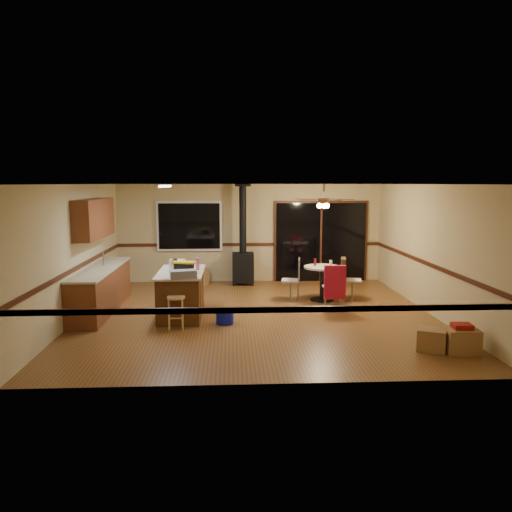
{
  "coord_description": "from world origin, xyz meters",
  "views": [
    {
      "loc": [
        -0.51,
        -9.73,
        2.62
      ],
      "look_at": [
        0.0,
        0.3,
        1.15
      ],
      "focal_mm": 35.0,
      "sensor_mm": 36.0,
      "label": 1
    }
  ],
  "objects": [
    {
      "name": "toolbox_black",
      "position": [
        -1.41,
        -0.17,
        0.99
      ],
      "size": [
        0.38,
        0.26,
        0.19
      ],
      "primitive_type": "cube",
      "rotation": [
        0.0,
        0.0,
        -0.26
      ],
      "color": "black",
      "rests_on": "kitchen_island"
    },
    {
      "name": "chair_rail",
      "position": [
        0.0,
        0.0,
        1.0
      ],
      "size": [
        7.0,
        7.0,
        0.08
      ],
      "primitive_type": null,
      "color": "#3D1B0F",
      "rests_on": "ground"
    },
    {
      "name": "floor",
      "position": [
        0.0,
        0.0,
        0.0
      ],
      "size": [
        7.0,
        7.0,
        0.0
      ],
      "primitive_type": "plane",
      "color": "brown",
      "rests_on": "ground"
    },
    {
      "name": "dining_table",
      "position": [
        1.53,
        1.15,
        0.53
      ],
      "size": [
        0.82,
        0.82,
        0.78
      ],
      "color": "black",
      "rests_on": "ground"
    },
    {
      "name": "window",
      "position": [
        -1.6,
        3.45,
        1.5
      ],
      "size": [
        1.72,
        0.1,
        1.32
      ],
      "primitive_type": "cube",
      "color": "black",
      "rests_on": "ground"
    },
    {
      "name": "chair_near",
      "position": [
        1.63,
        0.27,
        0.6
      ],
      "size": [
        0.44,
        0.47,
        0.7
      ],
      "color": "#C1A98F",
      "rests_on": "ground"
    },
    {
      "name": "bar_stool",
      "position": [
        -1.51,
        -0.88,
        0.3
      ],
      "size": [
        0.36,
        0.36,
        0.6
      ],
      "primitive_type": "cylinder",
      "rotation": [
        0.0,
        0.0,
        -0.1
      ],
      "color": "tan",
      "rests_on": "floor"
    },
    {
      "name": "box_corner_a",
      "position": [
        3.07,
        -2.4,
        0.19
      ],
      "size": [
        0.52,
        0.45,
        0.38
      ],
      "primitive_type": "cube",
      "rotation": [
        0.0,
        0.0,
        -0.05
      ],
      "color": "#966C42",
      "rests_on": "floor"
    },
    {
      "name": "wall_back",
      "position": [
        0.0,
        3.5,
        1.3
      ],
      "size": [
        7.0,
        0.0,
        7.0
      ],
      "primitive_type": "plane",
      "rotation": [
        1.57,
        0.0,
        0.0
      ],
      "color": "tan",
      "rests_on": "ground"
    },
    {
      "name": "kitchen_island",
      "position": [
        -1.5,
        0.0,
        0.45
      ],
      "size": [
        0.88,
        1.68,
        0.9
      ],
      "color": "#4D2B13",
      "rests_on": "ground"
    },
    {
      "name": "chair_right",
      "position": [
        2.05,
        1.24,
        0.6
      ],
      "size": [
        0.54,
        0.5,
        0.7
      ],
      "color": "#C1A98F",
      "rests_on": "ground"
    },
    {
      "name": "glass_cream",
      "position": [
        1.71,
        1.1,
        0.85
      ],
      "size": [
        0.08,
        0.08,
        0.14
      ],
      "primitive_type": "cylinder",
      "rotation": [
        0.0,
        0.0,
        0.26
      ],
      "color": "beige",
      "rests_on": "dining_table"
    },
    {
      "name": "lower_cabinets",
      "position": [
        -3.2,
        0.5,
        0.43
      ],
      "size": [
        0.6,
        3.0,
        0.86
      ],
      "primitive_type": "cube",
      "color": "brown",
      "rests_on": "ground"
    },
    {
      "name": "glass_red",
      "position": [
        1.38,
        1.25,
        0.86
      ],
      "size": [
        0.07,
        0.07,
        0.16
      ],
      "primitive_type": "cylinder",
      "rotation": [
        0.0,
        0.0,
        0.13
      ],
      "color": "#590C14",
      "rests_on": "dining_table"
    },
    {
      "name": "toolbox_grey",
      "position": [
        -1.38,
        -0.72,
        0.97
      ],
      "size": [
        0.52,
        0.36,
        0.15
      ],
      "primitive_type": "cube",
      "rotation": [
        0.0,
        0.0,
        0.23
      ],
      "color": "slate",
      "rests_on": "kitchen_island"
    },
    {
      "name": "wall_front",
      "position": [
        0.0,
        -3.5,
        1.3
      ],
      "size": [
        7.0,
        0.0,
        7.0
      ],
      "primitive_type": "plane",
      "rotation": [
        -1.57,
        0.0,
        0.0
      ],
      "color": "tan",
      "rests_on": "ground"
    },
    {
      "name": "sliding_door",
      "position": [
        1.9,
        3.45,
        1.05
      ],
      "size": [
        2.52,
        0.1,
        2.1
      ],
      "primitive_type": "cube",
      "color": "black",
      "rests_on": "ground"
    },
    {
      "name": "upper_cabinets",
      "position": [
        -3.33,
        0.7,
        1.9
      ],
      "size": [
        0.35,
        2.0,
        0.8
      ],
      "primitive_type": "cube",
      "color": "brown",
      "rests_on": "ground"
    },
    {
      "name": "blue_bucket",
      "position": [
        -0.63,
        -0.61,
        0.14
      ],
      "size": [
        0.44,
        0.44,
        0.28
      ],
      "primitive_type": "cylinder",
      "rotation": [
        0.0,
        0.0,
        0.43
      ],
      "color": "#0B14A5",
      "rests_on": "floor"
    },
    {
      "name": "bottle_white",
      "position": [
        -1.73,
        0.3,
        1.0
      ],
      "size": [
        0.08,
        0.08,
        0.2
      ],
      "primitive_type": "cylinder",
      "rotation": [
        0.0,
        0.0,
        -0.24
      ],
      "color": "white",
      "rests_on": "kitchen_island"
    },
    {
      "name": "countertop",
      "position": [
        -3.2,
        0.5,
        0.88
      ],
      "size": [
        0.64,
        3.04,
        0.04
      ],
      "primitive_type": "cube",
      "color": "beige",
      "rests_on": "lower_cabinets"
    },
    {
      "name": "wall_left",
      "position": [
        -3.5,
        0.0,
        1.3
      ],
      "size": [
        0.0,
        7.0,
        7.0
      ],
      "primitive_type": "plane",
      "rotation": [
        1.57,
        0.0,
        1.57
      ],
      "color": "tan",
      "rests_on": "ground"
    },
    {
      "name": "box_small_red",
      "position": [
        3.07,
        -2.4,
        0.42
      ],
      "size": [
        0.3,
        0.26,
        0.08
      ],
      "primitive_type": "cube",
      "rotation": [
        0.0,
        0.0,
        -0.05
      ],
      "color": "maroon",
      "rests_on": "box_corner_a"
    },
    {
      "name": "bottle_pink",
      "position": [
        -1.18,
        0.15,
        1.02
      ],
      "size": [
        0.08,
        0.08,
        0.25
      ],
      "primitive_type": "cylinder",
      "rotation": [
        0.0,
        0.0,
        -0.04
      ],
      "color": "#D84C8C",
      "rests_on": "kitchen_island"
    },
    {
      "name": "wood_stove",
      "position": [
        -0.2,
        3.05,
        0.73
      ],
      "size": [
        0.55,
        0.5,
        2.52
      ],
      "color": "black",
      "rests_on": "ground"
    },
    {
      "name": "fluorescent_strip",
      "position": [
        -1.8,
        0.3,
        2.56
      ],
      "size": [
        0.1,
        1.2,
        0.04
      ],
      "primitive_type": "cube",
      "color": "white",
      "rests_on": "ceiling"
    },
    {
      "name": "bottle_dark",
      "position": [
        -1.6,
        -0.01,
        1.02
      ],
      "size": [
        0.08,
        0.08,
        0.25
      ],
      "primitive_type": "cylinder",
      "rotation": [
        0.0,
        0.0,
        -0.1
      ],
      "color": "black",
      "rests_on": "kitchen_island"
    },
    {
      "name": "box_under_window",
      "position": [
        -1.38,
        3.1,
        0.2
      ],
      "size": [
        0.6,
        0.52,
        0.41
      ],
      "primitive_type": "cube",
      "rotation": [
        0.0,
        0.0,
        -0.25
      ],
      "color": "#966C42",
      "rests_on": "floor"
    },
    {
      "name": "wall_right",
      "position": [
        3.5,
        0.0,
        1.3
      ],
      "size": [
        0.0,
        7.0,
        7.0
      ],
      "primitive_type": "plane",
      "rotation": [
        1.57,
        0.0,
        -1.57
      ],
      "color": "tan",
      "rests_on": "ground"
    },
    {
      "name": "box_corner_b",
      "position": [
        2.65,
        -2.28,
        0.17
      ],
      "size": [
        0.54,
        0.51,
        0.35
      ],
      "primitive_type": "cube",
      "rotation": [
        0.0,
        0.0,
        -0.42
      ],
      "color": "#966C42",
      "rests_on": "floor"
    },
    {
      "name": "ceiling_fan",
      "position": [
        1.53,
        1.15,
        2.21
      ],
      "size": [
        0.24,
        0.24,
        0.55
      ],
      "color": "brown",
      "rests_on": "ceiling"
    },
    {
      "name": "chair_left",
      "position": [
        0.93,
        1.24,
        0.59
      ],
      "size": [
        0.47,
        0.46,
        0.51
      ],
      "color": "#C1A98F",
      "rests_on": "ground"
    },
    {
      "name": "toolbox_yellow_lid",
      "position": [
        -1.41,
        -0.17,
        1.11
      ],
      "size": [
        0.46,
        0.32,
        0.03
      ],
      "primitive_type": "cube",
      "rotation": [
        0.0,
        0.0,
        -0.26
      ],
      "color": "gold",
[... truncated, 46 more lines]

